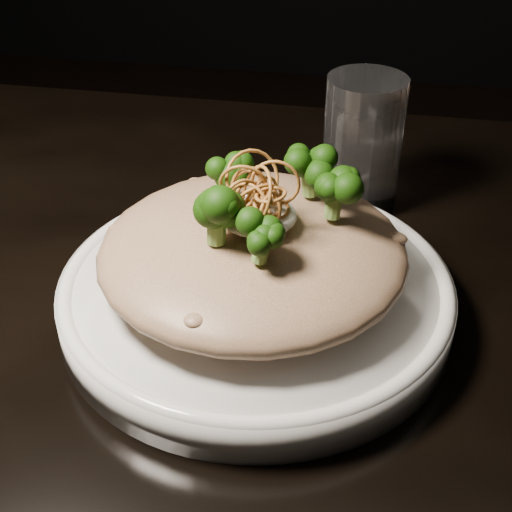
{
  "coord_description": "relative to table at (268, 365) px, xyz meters",
  "views": [
    {
      "loc": [
        0.08,
        -0.47,
        1.12
      ],
      "look_at": [
        -0.01,
        -0.02,
        0.81
      ],
      "focal_mm": 50.0,
      "sensor_mm": 36.0,
      "label": 1
    }
  ],
  "objects": [
    {
      "name": "plate",
      "position": [
        -0.01,
        -0.02,
        0.1
      ],
      "size": [
        0.31,
        0.31,
        0.03
      ],
      "primitive_type": "cylinder",
      "color": "white",
      "rests_on": "table"
    },
    {
      "name": "broccoli",
      "position": [
        -0.0,
        -0.02,
        0.2
      ],
      "size": [
        0.15,
        0.15,
        0.05
      ],
      "primitive_type": null,
      "color": "black",
      "rests_on": "risotto"
    },
    {
      "name": "drinking_glass",
      "position": [
        0.06,
        0.16,
        0.15
      ],
      "size": [
        0.08,
        0.08,
        0.13
      ],
      "primitive_type": "cylinder",
      "rotation": [
        0.0,
        0.0,
        0.09
      ],
      "color": "silver",
      "rests_on": "table"
    },
    {
      "name": "risotto",
      "position": [
        -0.01,
        -0.02,
        0.14
      ],
      "size": [
        0.24,
        0.24,
        0.05
      ],
      "primitive_type": "ellipsoid",
      "color": "brown",
      "rests_on": "plate"
    },
    {
      "name": "table",
      "position": [
        0.0,
        0.0,
        0.0
      ],
      "size": [
        1.1,
        0.8,
        0.75
      ],
      "color": "black",
      "rests_on": "ground"
    },
    {
      "name": "cheese",
      "position": [
        -0.0,
        -0.03,
        0.18
      ],
      "size": [
        0.06,
        0.06,
        0.02
      ],
      "primitive_type": "ellipsoid",
      "color": "white",
      "rests_on": "risotto"
    },
    {
      "name": "shallots",
      "position": [
        -0.0,
        -0.03,
        0.2
      ],
      "size": [
        0.06,
        0.06,
        0.04
      ],
      "primitive_type": null,
      "color": "brown",
      "rests_on": "cheese"
    }
  ]
}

